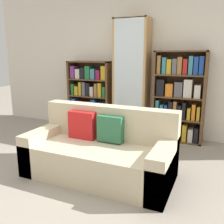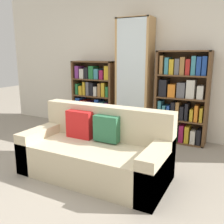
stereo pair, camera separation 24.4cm
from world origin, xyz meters
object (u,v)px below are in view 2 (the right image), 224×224
Objects in this scene: bookshelf_right at (182,98)px; wine_bottle at (149,152)px; bookshelf_left at (94,97)px; couch at (96,152)px; display_cabinet at (135,80)px.

wine_bottle is at bearing -99.32° from bookshelf_right.
bookshelf_left is 0.88× the size of bookshelf_right.
couch is 1.89m from bookshelf_right.
bookshelf_left is 0.95m from display_cabinet.
display_cabinet is at bearing 122.99° from wine_bottle.
couch is 0.86× the size of display_cabinet.
couch is 1.17× the size of bookshelf_right.
couch reaches higher than wine_bottle.
couch is 5.09× the size of wine_bottle.
display_cabinet reaches higher than bookshelf_right.
bookshelf_left is at bearing 121.98° from couch.
display_cabinet is 1.54m from wine_bottle.
display_cabinet is at bearing -178.98° from bookshelf_right.
wine_bottle is at bearing -57.01° from display_cabinet.
bookshelf_right is at bearing 80.68° from wine_bottle.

